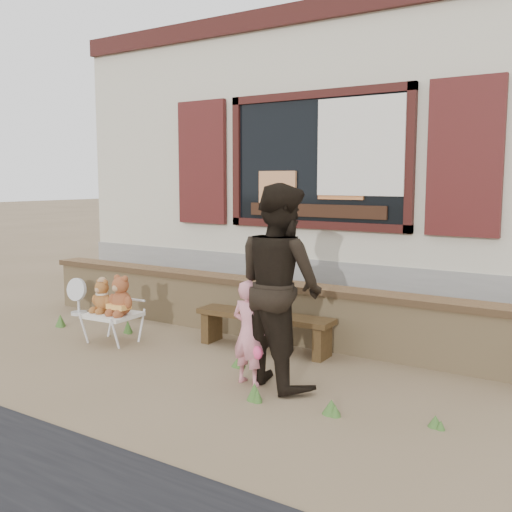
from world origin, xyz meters
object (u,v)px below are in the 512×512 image
Objects in this scene: teddy_bear_left at (103,295)px; child at (249,332)px; teddy_bear_right at (121,294)px; bench at (264,323)px; adult at (280,285)px; folding_chair at (113,316)px.

child is (2.18, -0.28, -0.05)m from teddy_bear_left.
child is (1.90, -0.30, -0.09)m from teddy_bear_right.
bench is 1.86m from teddy_bear_left.
teddy_bear_left is at bearing 20.90° from adult.
folding_chair is 1.27× the size of teddy_bear_right.
teddy_bear_left reaches higher than folding_chair.
adult reaches higher than teddy_bear_left.
adult is at bearing -138.35° from child.
folding_chair is (-1.57, -0.70, 0.01)m from bench.
bench reaches higher than folding_chair.
child reaches higher than folding_chair.
folding_chair is 2.07m from child.
adult reaches higher than bench.
child is (0.47, -0.99, 0.18)m from bench.
teddy_bear_left is at bearing -180.00° from folding_chair.
teddy_bear_left reaches higher than bench.
adult is (2.40, -0.12, 0.37)m from teddy_bear_left.
teddy_bear_right is at bearing -157.89° from bench.
adult reaches higher than teddy_bear_right.
child is at bearing 59.70° from adult.
adult is (0.70, -0.82, 0.61)m from bench.
bench is at bearing -58.88° from child.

